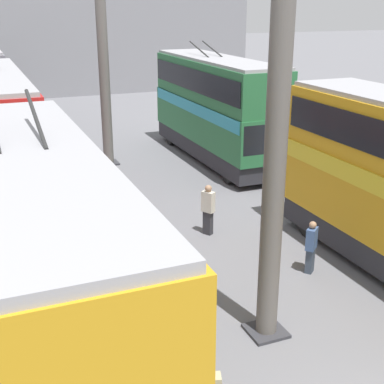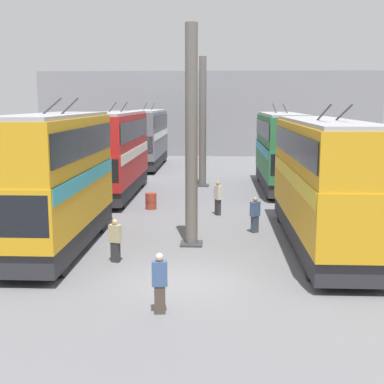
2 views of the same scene
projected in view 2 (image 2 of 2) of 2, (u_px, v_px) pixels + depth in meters
name	position (u px, v px, depth m)	size (l,w,h in m)	color
ground_plane	(184.00, 282.00, 17.03)	(240.00, 240.00, 0.00)	slate
depot_back_wall	(208.00, 114.00, 55.94)	(0.50, 36.00, 8.82)	gray
support_column_near	(191.00, 140.00, 20.81)	(0.88, 0.88, 8.63)	#605B56
support_column_far	(203.00, 124.00, 35.80)	(0.88, 0.88, 8.63)	#605B56
bus_left_near	(323.00, 176.00, 20.78)	(11.44, 2.54, 5.61)	black
bus_left_far	(281.00, 147.00, 34.62)	(10.25, 2.54, 5.57)	black
bus_right_near	(55.00, 174.00, 20.26)	(9.09, 2.54, 5.85)	black
bus_right_mid	(115.00, 149.00, 32.11)	(10.45, 2.54, 5.69)	black
bus_right_far	(147.00, 135.00, 46.58)	(11.05, 2.54, 5.58)	black
person_aisle_midway	(218.00, 197.00, 26.98)	(0.48, 0.42, 1.75)	#2D2D33
person_by_left_row	(255.00, 214.00, 23.38)	(0.45, 0.48, 1.59)	#384251
person_by_right_row	(115.00, 240.00, 19.05)	(0.36, 0.47, 1.58)	#2D2D33
person_aisle_foreground	(160.00, 282.00, 14.39)	(0.29, 0.45, 1.70)	#473D33
oil_drum	(151.00, 201.00, 28.59)	(0.62, 0.62, 0.87)	#933828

